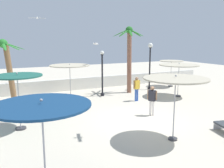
# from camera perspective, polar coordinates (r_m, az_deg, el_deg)

# --- Properties ---
(ground_plane) EXTENTS (56.00, 56.00, 0.00)m
(ground_plane) POSITION_cam_1_polar(r_m,az_deg,el_deg) (12.69, 6.37, -8.51)
(ground_plane) COLOR beige
(boundary_wall) EXTENTS (25.20, 0.30, 0.98)m
(boundary_wall) POSITION_cam_1_polar(r_m,az_deg,el_deg) (20.32, -7.31, 0.10)
(boundary_wall) COLOR silver
(boundary_wall) RESTS_ON ground_plane
(patio_umbrella_0) EXTENTS (2.86, 2.86, 2.50)m
(patio_umbrella_0) POSITION_cam_1_polar(r_m,az_deg,el_deg) (17.97, 15.76, 4.10)
(patio_umbrella_0) COLOR #333338
(patio_umbrella_0) RESTS_ON ground_plane
(patio_umbrella_1) EXTENTS (2.53, 2.53, 2.65)m
(patio_umbrella_1) POSITION_cam_1_polar(r_m,az_deg,el_deg) (6.36, -16.46, -5.93)
(patio_umbrella_1) COLOR #333338
(patio_umbrella_1) RESTS_ON ground_plane
(patio_umbrella_2) EXTENTS (2.22, 2.22, 2.68)m
(patio_umbrella_2) POSITION_cam_1_polar(r_m,az_deg,el_deg) (11.57, -21.72, 0.99)
(patio_umbrella_2) COLOR #333338
(patio_umbrella_2) RESTS_ON ground_plane
(patio_umbrella_3) EXTENTS (2.08, 2.08, 2.47)m
(patio_umbrella_3) POSITION_cam_1_polar(r_m,az_deg,el_deg) (21.85, 14.04, 5.01)
(patio_umbrella_3) COLOR #333338
(patio_umbrella_3) RESTS_ON ground_plane
(patio_umbrella_4) EXTENTS (2.59, 2.59, 2.75)m
(patio_umbrella_4) POSITION_cam_1_polar(r_m,az_deg,el_deg) (9.85, 14.99, 0.76)
(patio_umbrella_4) COLOR #333338
(patio_umbrella_4) RESTS_ON ground_plane
(patio_umbrella_5) EXTENTS (2.82, 2.82, 2.48)m
(patio_umbrella_5) POSITION_cam_1_polar(r_m,az_deg,el_deg) (17.16, -10.08, 4.19)
(patio_umbrella_5) COLOR #333338
(patio_umbrella_5) RESTS_ON ground_plane
(palm_tree_0) EXTENTS (2.69, 2.69, 4.20)m
(palm_tree_0) POSITION_cam_1_polar(r_m,az_deg,el_deg) (17.38, -23.77, 4.85)
(palm_tree_0) COLOR brown
(palm_tree_0) RESTS_ON ground_plane
(palm_tree_1) EXTENTS (2.49, 2.47, 5.15)m
(palm_tree_1) POSITION_cam_1_polar(r_m,az_deg,el_deg) (18.64, 4.13, 7.62)
(palm_tree_1) COLOR brown
(palm_tree_1) RESTS_ON ground_plane
(lamp_post_0) EXTENTS (0.40, 0.40, 3.89)m
(lamp_post_0) POSITION_cam_1_polar(r_m,az_deg,el_deg) (20.14, 9.08, 5.77)
(lamp_post_0) COLOR black
(lamp_post_0) RESTS_ON ground_plane
(lamp_post_1) EXTENTS (0.29, 0.29, 3.36)m
(lamp_post_1) POSITION_cam_1_polar(r_m,az_deg,el_deg) (17.57, -2.35, 2.81)
(lamp_post_1) COLOR black
(lamp_post_1) RESTS_ON ground_plane
(guest_0) EXTENTS (0.40, 0.48, 1.65)m
(guest_0) POSITION_cam_1_polar(r_m,az_deg,el_deg) (13.23, 9.57, -3.30)
(guest_0) COLOR silver
(guest_0) RESTS_ON ground_plane
(guest_2) EXTENTS (0.56, 0.28, 1.66)m
(guest_2) POSITION_cam_1_polar(r_m,az_deg,el_deg) (16.26, 5.92, -0.60)
(guest_2) COLOR #3359B2
(guest_2) RESTS_ON ground_plane
(seagull_0) EXTENTS (0.71, 0.96, 0.17)m
(seagull_0) POSITION_cam_1_polar(r_m,az_deg,el_deg) (17.01, -3.93, 9.61)
(seagull_0) COLOR white
(seagull_1) EXTENTS (1.18, 0.39, 0.14)m
(seagull_1) POSITION_cam_1_polar(r_m,az_deg,el_deg) (18.63, -17.49, 14.84)
(seagull_1) COLOR white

